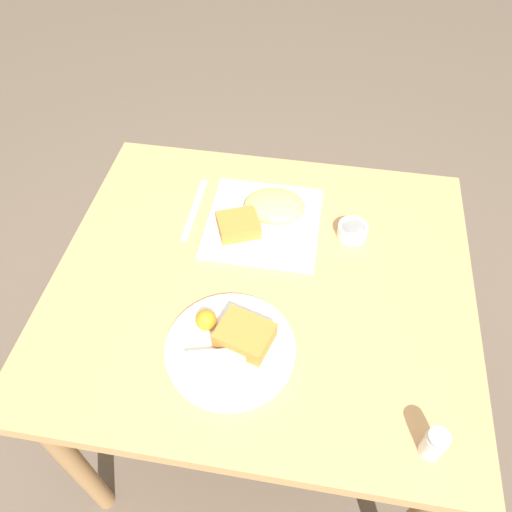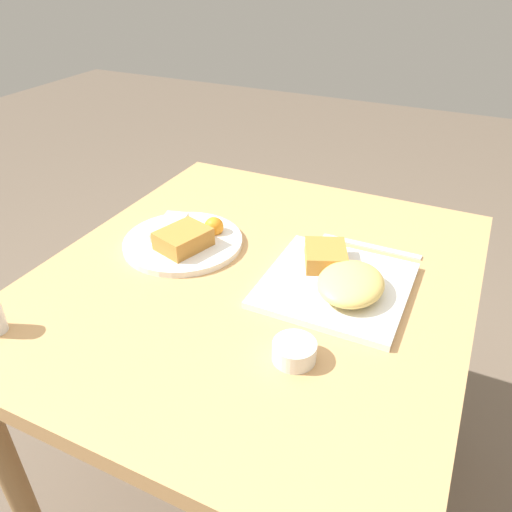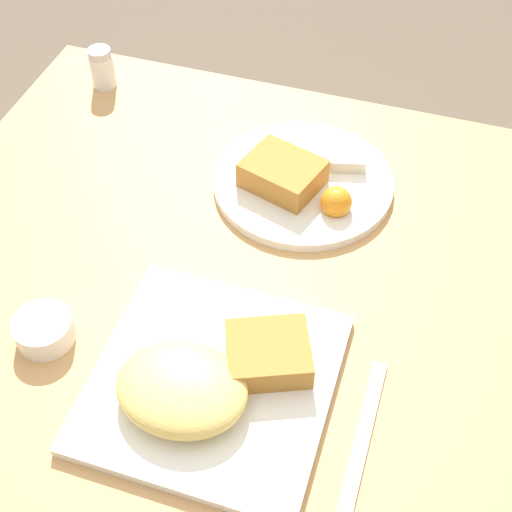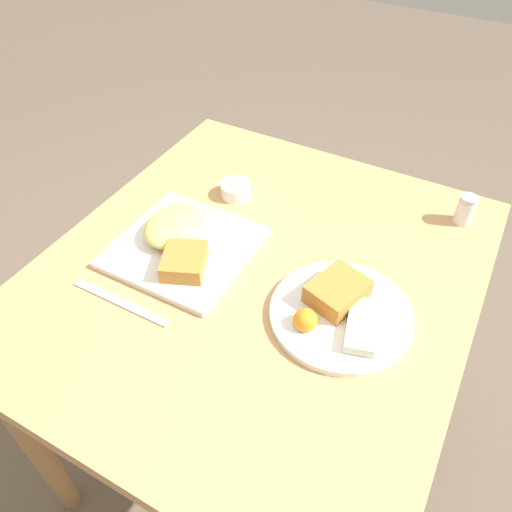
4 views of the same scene
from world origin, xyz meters
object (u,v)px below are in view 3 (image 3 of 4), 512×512
object	(u,v)px
salt_shaker	(103,70)
butter_knife	(361,446)
plate_square_near	(209,381)
plate_oval_far	(302,179)
sauce_ramekin	(44,329)

from	to	relation	value
salt_shaker	butter_knife	distance (m)	0.75
plate_square_near	plate_oval_far	distance (m)	0.36
plate_square_near	butter_knife	bearing A→B (deg)	-5.03
sauce_ramekin	butter_knife	size ratio (longest dim) A/B	0.33
plate_square_near	salt_shaker	xyz separation A→B (m)	(-0.37, 0.50, 0.01)
salt_shaker	sauce_ramekin	bearing A→B (deg)	-72.25
plate_square_near	sauce_ramekin	bearing A→B (deg)	177.83
plate_square_near	salt_shaker	bearing A→B (deg)	126.68
plate_square_near	butter_knife	xyz separation A→B (m)	(0.18, -0.02, -0.02)
sauce_ramekin	butter_knife	bearing A→B (deg)	-3.47
plate_oval_far	butter_knife	size ratio (longest dim) A/B	1.20
salt_shaker	butter_knife	xyz separation A→B (m)	(0.55, -0.51, -0.03)
plate_square_near	butter_knife	size ratio (longest dim) A/B	1.24
salt_shaker	butter_knife	bearing A→B (deg)	-43.04
sauce_ramekin	salt_shaker	distance (m)	0.51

